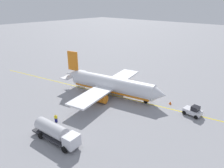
{
  "coord_description": "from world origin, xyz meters",
  "views": [
    {
      "loc": [
        32.25,
        -35.81,
        22.21
      ],
      "look_at": [
        0.0,
        0.0,
        3.0
      ],
      "focal_mm": 33.33,
      "sensor_mm": 36.0,
      "label": 1
    }
  ],
  "objects_px": {
    "safety_cone_nose": "(170,103)",
    "fuel_tanker": "(56,132)",
    "airplane": "(110,85)",
    "refueling_worker": "(56,118)",
    "pushback_tug": "(193,111)"
  },
  "relations": [
    {
      "from": "pushback_tug",
      "to": "safety_cone_nose",
      "type": "xyz_separation_m",
      "value": [
        -5.89,
        1.49,
        -0.65
      ]
    },
    {
      "from": "safety_cone_nose",
      "to": "fuel_tanker",
      "type": "bearing_deg",
      "value": -107.36
    },
    {
      "from": "pushback_tug",
      "to": "fuel_tanker",
      "type": "bearing_deg",
      "value": -119.98
    },
    {
      "from": "airplane",
      "to": "refueling_worker",
      "type": "bearing_deg",
      "value": -87.24
    },
    {
      "from": "airplane",
      "to": "refueling_worker",
      "type": "xyz_separation_m",
      "value": [
        0.81,
        -16.8,
        -1.94
      ]
    },
    {
      "from": "pushback_tug",
      "to": "safety_cone_nose",
      "type": "relative_size",
      "value": 5.31
    },
    {
      "from": "fuel_tanker",
      "to": "safety_cone_nose",
      "type": "bearing_deg",
      "value": 72.64
    },
    {
      "from": "airplane",
      "to": "refueling_worker",
      "type": "distance_m",
      "value": 16.93
    },
    {
      "from": "safety_cone_nose",
      "to": "airplane",
      "type": "bearing_deg",
      "value": -158.87
    },
    {
      "from": "airplane",
      "to": "safety_cone_nose",
      "type": "relative_size",
      "value": 40.65
    },
    {
      "from": "airplane",
      "to": "pushback_tug",
      "type": "xyz_separation_m",
      "value": [
        19.78,
        3.88,
        -1.75
      ]
    },
    {
      "from": "fuel_tanker",
      "to": "pushback_tug",
      "type": "bearing_deg",
      "value": 60.02
    },
    {
      "from": "airplane",
      "to": "fuel_tanker",
      "type": "distance_m",
      "value": 21.04
    },
    {
      "from": "refueling_worker",
      "to": "airplane",
      "type": "bearing_deg",
      "value": 92.76
    },
    {
      "from": "pushback_tug",
      "to": "refueling_worker",
      "type": "xyz_separation_m",
      "value": [
        -18.97,
        -20.68,
        -0.19
      ]
    }
  ]
}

